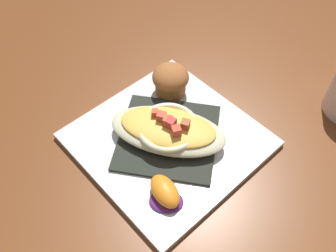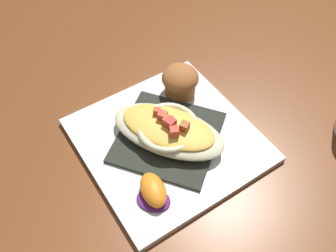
{
  "view_description": "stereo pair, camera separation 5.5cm",
  "coord_description": "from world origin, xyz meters",
  "px_view_note": "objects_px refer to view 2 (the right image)",
  "views": [
    {
      "loc": [
        0.23,
        -0.26,
        0.48
      ],
      "look_at": [
        0.0,
        0.0,
        0.04
      ],
      "focal_mm": 39.41,
      "sensor_mm": 36.0,
      "label": 1
    },
    {
      "loc": [
        0.27,
        -0.22,
        0.48
      ],
      "look_at": [
        0.0,
        0.0,
        0.04
      ],
      "focal_mm": 39.41,
      "sensor_mm": 36.0,
      "label": 2
    }
  ],
  "objects_px": {
    "muffin": "(180,81)",
    "orange_garnish": "(153,192)",
    "square_plate": "(168,140)",
    "gratin_dish": "(168,129)"
  },
  "relations": [
    {
      "from": "square_plate",
      "to": "muffin",
      "type": "distance_m",
      "value": 0.11
    },
    {
      "from": "muffin",
      "to": "orange_garnish",
      "type": "distance_m",
      "value": 0.2
    },
    {
      "from": "muffin",
      "to": "orange_garnish",
      "type": "xyz_separation_m",
      "value": [
        0.13,
        -0.16,
        -0.02
      ]
    },
    {
      "from": "square_plate",
      "to": "orange_garnish",
      "type": "bearing_deg",
      "value": -50.84
    },
    {
      "from": "square_plate",
      "to": "orange_garnish",
      "type": "relative_size",
      "value": 3.69
    },
    {
      "from": "square_plate",
      "to": "orange_garnish",
      "type": "xyz_separation_m",
      "value": [
        0.06,
        -0.08,
        0.02
      ]
    },
    {
      "from": "gratin_dish",
      "to": "orange_garnish",
      "type": "bearing_deg",
      "value": -50.89
    },
    {
      "from": "square_plate",
      "to": "gratin_dish",
      "type": "xyz_separation_m",
      "value": [
        0.0,
        0.0,
        0.03
      ]
    },
    {
      "from": "square_plate",
      "to": "gratin_dish",
      "type": "distance_m",
      "value": 0.03
    },
    {
      "from": "square_plate",
      "to": "muffin",
      "type": "height_order",
      "value": "muffin"
    }
  ]
}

